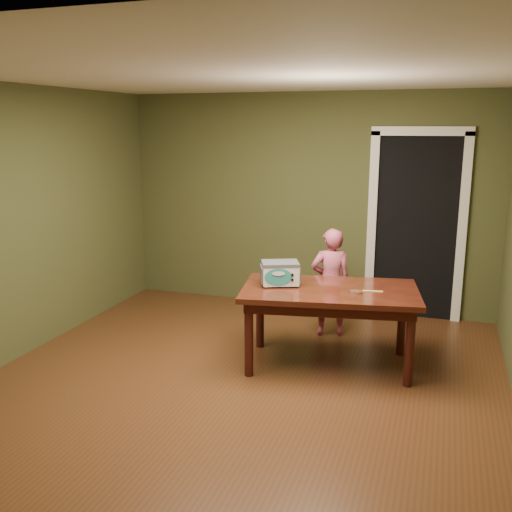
% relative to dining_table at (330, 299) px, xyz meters
% --- Properties ---
extents(floor, '(5.00, 5.00, 0.00)m').
position_rel_dining_table_xyz_m(floor, '(-0.65, -0.78, -0.65)').
color(floor, '#522C17').
rests_on(floor, ground).
extents(room_shell, '(4.52, 5.02, 2.61)m').
position_rel_dining_table_xyz_m(room_shell, '(-0.65, -0.78, 1.06)').
color(room_shell, '#474826').
rests_on(room_shell, ground).
extents(doorway, '(1.10, 0.66, 2.25)m').
position_rel_dining_table_xyz_m(doorway, '(0.65, 2.00, 0.41)').
color(doorway, black).
rests_on(doorway, ground).
extents(dining_table, '(1.73, 1.16, 0.75)m').
position_rel_dining_table_xyz_m(dining_table, '(0.00, 0.00, 0.00)').
color(dining_table, black).
rests_on(dining_table, floor).
extents(toy_oven, '(0.42, 0.35, 0.22)m').
position_rel_dining_table_xyz_m(toy_oven, '(-0.47, -0.03, 0.22)').
color(toy_oven, '#4C4F54').
rests_on(toy_oven, dining_table).
extents(baking_pan, '(0.10, 0.10, 0.02)m').
position_rel_dining_table_xyz_m(baking_pan, '(0.25, -0.08, 0.11)').
color(baking_pan, silver).
rests_on(baking_pan, dining_table).
extents(spatula, '(0.18, 0.06, 0.01)m').
position_rel_dining_table_xyz_m(spatula, '(0.39, 0.02, 0.10)').
color(spatula, '#E7C864').
rests_on(spatula, dining_table).
extents(child, '(0.50, 0.41, 1.17)m').
position_rel_dining_table_xyz_m(child, '(-0.15, 0.79, -0.07)').
color(child, '#C95372').
rests_on(child, floor).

